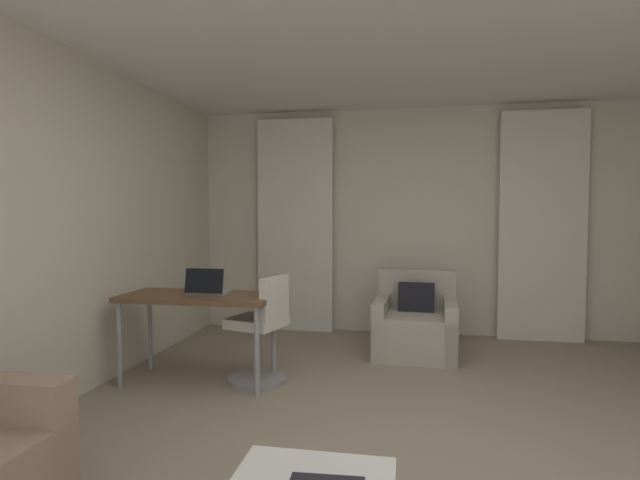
{
  "coord_description": "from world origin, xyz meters",
  "views": [
    {
      "loc": [
        -0.06,
        -2.73,
        1.38
      ],
      "look_at": [
        -0.77,
        1.2,
        1.17
      ],
      "focal_mm": 27.39,
      "sensor_mm": 36.0,
      "label": 1
    }
  ],
  "objects": [
    {
      "name": "laptop",
      "position": [
        -1.68,
        1.04,
        0.77
      ],
      "size": [
        0.32,
        0.25,
        0.22
      ],
      "color": "#ADADB2",
      "rests_on": "desk"
    },
    {
      "name": "desk",
      "position": [
        -1.75,
        1.0,
        0.66
      ],
      "size": [
        1.24,
        0.57,
        0.72
      ],
      "color": "brown",
      "rests_on": "ground"
    },
    {
      "name": "wall_left",
      "position": [
        -2.53,
        0.0,
        1.3
      ],
      "size": [
        0.06,
        6.12,
        2.6
      ],
      "color": "beige",
      "rests_on": "ground"
    },
    {
      "name": "curtain_left_panel",
      "position": [
        -1.38,
        2.9,
        1.25
      ],
      "size": [
        0.9,
        0.06,
        2.5
      ],
      "color": "silver",
      "rests_on": "ground"
    },
    {
      "name": "desk_chair",
      "position": [
        -1.23,
        1.06,
        0.39
      ],
      "size": [
        0.5,
        0.5,
        0.88
      ],
      "color": "gray",
      "rests_on": "ground"
    },
    {
      "name": "armchair",
      "position": [
        0.03,
        2.16,
        0.27
      ],
      "size": [
        0.83,
        0.86,
        0.81
      ],
      "color": "#B2A899",
      "rests_on": "ground"
    },
    {
      "name": "curtain_right_panel",
      "position": [
        1.38,
        2.9,
        1.25
      ],
      "size": [
        0.9,
        0.06,
        2.5
      ],
      "color": "silver",
      "rests_on": "ground"
    },
    {
      "name": "ground_plane",
      "position": [
        0.0,
        0.0,
        0.0
      ],
      "size": [
        12.0,
        12.0,
        0.0
      ],
      "primitive_type": "plane",
      "color": "gray"
    },
    {
      "name": "wall_window",
      "position": [
        0.0,
        3.03,
        1.3
      ],
      "size": [
        5.12,
        0.06,
        2.6
      ],
      "color": "beige",
      "rests_on": "ground"
    }
  ]
}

